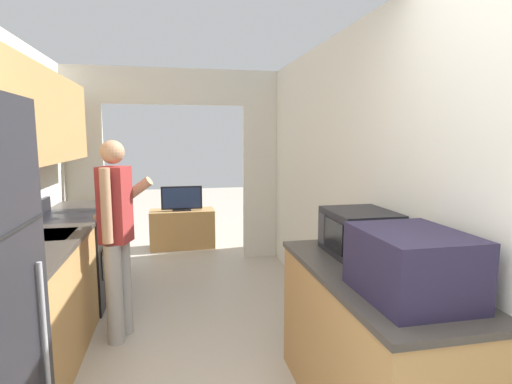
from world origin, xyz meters
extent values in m
cube|color=#B2844C|center=(-1.17, 2.49, 1.81)|extent=(0.32, 3.02, 0.79)
cube|color=silver|center=(1.36, 1.53, 1.25)|extent=(0.06, 6.66, 2.50)
cube|color=silver|center=(-1.21, 4.29, 1.02)|extent=(0.65, 0.06, 2.05)
cube|color=silver|center=(1.21, 4.29, 1.02)|extent=(0.65, 0.06, 2.05)
cube|color=silver|center=(0.00, 4.29, 2.27)|extent=(3.07, 0.06, 0.45)
cube|color=#B2844C|center=(-1.03, 1.84, 0.43)|extent=(0.60, 1.72, 0.86)
cube|color=#3D3833|center=(-1.03, 1.84, 0.88)|extent=(0.62, 1.73, 0.03)
cube|color=#B2844C|center=(-1.03, 3.73, 0.43)|extent=(0.60, 0.53, 0.86)
cube|color=#3D3833|center=(-1.03, 3.74, 0.88)|extent=(0.62, 0.54, 0.03)
cube|color=#9EA3A8|center=(-1.03, 2.31, 0.89)|extent=(0.42, 0.44, 0.00)
cube|color=#B2844C|center=(1.03, 1.00, 0.43)|extent=(0.60, 1.45, 0.86)
cube|color=#3D3833|center=(1.03, 1.00, 0.88)|extent=(0.62, 1.47, 0.03)
cube|color=black|center=(-0.62, 0.55, 1.30)|extent=(0.01, 0.78, 0.01)
cylinder|color=#99999E|center=(-0.60, 0.81, 0.76)|extent=(0.02, 0.02, 0.72)
cube|color=black|center=(-1.02, 3.09, 0.45)|extent=(0.62, 0.77, 0.90)
cube|color=black|center=(-0.71, 3.09, 0.45)|extent=(0.01, 0.52, 0.27)
cylinder|color=#B7B7BC|center=(-0.69, 3.09, 0.67)|extent=(0.02, 0.61, 0.02)
cube|color=black|center=(-1.31, 3.09, 0.97)|extent=(0.04, 0.77, 0.14)
cylinder|color=#232328|center=(-0.90, 2.92, 0.89)|extent=(0.16, 0.16, 0.01)
cylinder|color=#232328|center=(-0.90, 3.25, 0.89)|extent=(0.16, 0.16, 0.01)
cylinder|color=#232328|center=(-1.15, 2.92, 0.89)|extent=(0.16, 0.16, 0.01)
cylinder|color=#232328|center=(-1.15, 3.25, 0.89)|extent=(0.16, 0.16, 0.01)
cylinder|color=#9E9E9E|center=(-0.52, 2.23, 0.40)|extent=(0.16, 0.16, 0.81)
cylinder|color=#9E9E9E|center=(-0.47, 2.39, 0.40)|extent=(0.16, 0.16, 0.81)
cube|color=maroon|center=(-0.50, 2.31, 1.11)|extent=(0.26, 0.26, 0.61)
cylinder|color=tan|center=(-0.54, 2.17, 1.13)|extent=(0.10, 0.10, 0.58)
cylinder|color=tan|center=(-0.45, 2.45, 1.13)|extent=(0.52, 0.23, 0.40)
sphere|color=tan|center=(-0.50, 2.31, 1.53)|extent=(0.19, 0.19, 0.19)
cube|color=#231E38|center=(1.03, 0.64, 1.00)|extent=(0.44, 0.54, 0.20)
cube|color=#231E38|center=(1.03, 0.64, 1.16)|extent=(0.44, 0.54, 0.11)
cube|color=#2D2D33|center=(1.03, 0.92, 1.15)|extent=(0.26, 0.02, 0.10)
cube|color=black|center=(1.12, 1.34, 1.04)|extent=(0.39, 0.46, 0.28)
cube|color=black|center=(0.92, 1.29, 1.04)|extent=(0.01, 0.28, 0.19)
cube|color=#38383D|center=(0.92, 1.50, 1.04)|extent=(0.01, 0.09, 0.20)
cube|color=#B2844C|center=(0.07, 4.99, 0.28)|extent=(0.94, 0.42, 0.57)
cube|color=black|center=(0.07, 4.95, 0.58)|extent=(0.26, 0.16, 0.02)
cube|color=black|center=(0.07, 4.95, 0.76)|extent=(0.59, 0.04, 0.34)
cube|color=navy|center=(0.07, 4.92, 0.76)|extent=(0.55, 0.01, 0.30)
camera|label=1|loc=(-0.04, -0.96, 1.64)|focal=28.00mm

